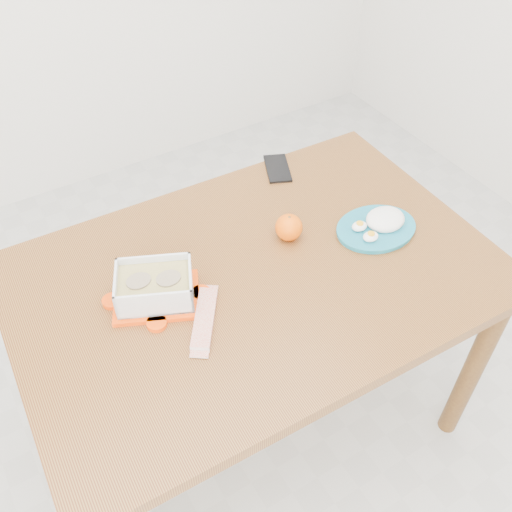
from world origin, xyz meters
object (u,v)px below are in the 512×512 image
dining_table (256,295)px  rice_plate (379,224)px  orange_fruit (289,227)px  smartphone (278,168)px  food_container (155,287)px

dining_table → rice_plate: (0.38, -0.04, 0.11)m
orange_fruit → smartphone: orange_fruit is taller
food_container → orange_fruit: size_ratio=3.41×
dining_table → rice_plate: bearing=-3.9°
food_container → smartphone: 0.63m
dining_table → food_container: food_container is taller
dining_table → smartphone: bearing=51.8°
orange_fruit → smartphone: size_ratio=0.53×
food_container → rice_plate: bearing=16.7°
orange_fruit → smartphone: (0.15, 0.28, -0.03)m
food_container → rice_plate: 0.65m
dining_table → orange_fruit: (0.15, 0.07, 0.13)m
orange_fruit → rice_plate: (0.24, -0.10, -0.02)m
dining_table → food_container: bearing=170.8°
dining_table → food_container: size_ratio=4.95×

